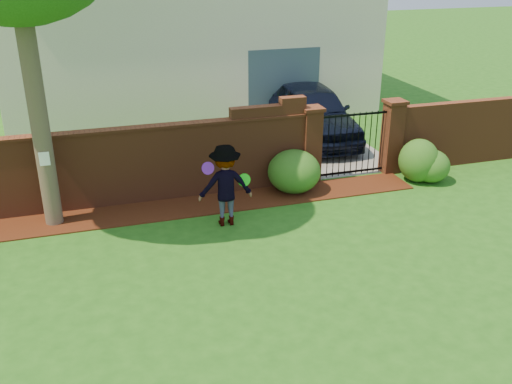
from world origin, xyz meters
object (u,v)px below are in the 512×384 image
object	(u,v)px
car	(315,115)
frisbee_green	(244,180)
man	(225,186)
frisbee_purple	(208,168)

from	to	relation	value
car	frisbee_green	size ratio (longest dim) A/B	17.79
man	frisbee_purple	bearing A→B (deg)	16.63
frisbee_purple	frisbee_green	size ratio (longest dim) A/B	0.95
car	frisbee_purple	bearing A→B (deg)	-127.82
frisbee_green	frisbee_purple	bearing A→B (deg)	-179.97
man	frisbee_green	distance (m)	0.40
man	car	bearing A→B (deg)	-125.31
car	frisbee_purple	xyz separation A→B (m)	(-4.27, -4.68, 0.51)
car	frisbee_green	bearing A→B (deg)	-122.44
car	frisbee_green	xyz separation A→B (m)	(-3.52, -4.68, 0.17)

